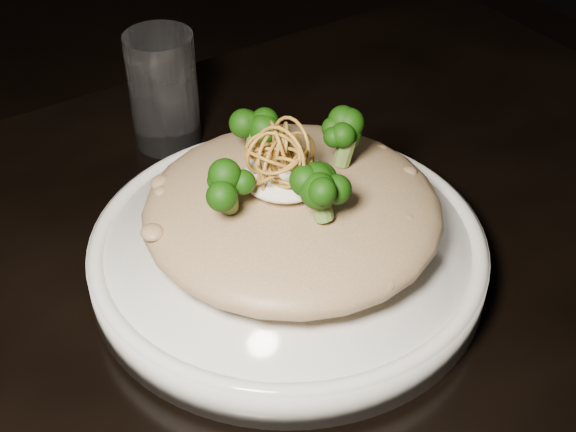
# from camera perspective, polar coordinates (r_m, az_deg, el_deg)

# --- Properties ---
(table) EXTENTS (1.10, 0.80, 0.75)m
(table) POSITION_cam_1_polar(r_m,az_deg,el_deg) (0.65, -2.47, -14.20)
(table) COLOR black
(table) RESTS_ON ground
(plate) EXTENTS (0.31, 0.31, 0.03)m
(plate) POSITION_cam_1_polar(r_m,az_deg,el_deg) (0.63, -0.00, -2.75)
(plate) COLOR silver
(plate) RESTS_ON table
(risotto) EXTENTS (0.23, 0.23, 0.05)m
(risotto) POSITION_cam_1_polar(r_m,az_deg,el_deg) (0.61, 0.32, 0.47)
(risotto) COLOR brown
(risotto) RESTS_ON plate
(broccoli) EXTENTS (0.15, 0.15, 0.05)m
(broccoli) POSITION_cam_1_polar(r_m,az_deg,el_deg) (0.57, -0.25, 4.27)
(broccoli) COLOR black
(broccoli) RESTS_ON risotto
(cheese) EXTENTS (0.06, 0.06, 0.02)m
(cheese) POSITION_cam_1_polar(r_m,az_deg,el_deg) (0.59, -0.21, 2.84)
(cheese) COLOR white
(cheese) RESTS_ON risotto
(shallots) EXTENTS (0.06, 0.06, 0.04)m
(shallots) POSITION_cam_1_polar(r_m,az_deg,el_deg) (0.57, -0.30, 4.81)
(shallots) COLOR brown
(shallots) RESTS_ON cheese
(drinking_glass) EXTENTS (0.08, 0.08, 0.11)m
(drinking_glass) POSITION_cam_1_polar(r_m,az_deg,el_deg) (0.77, -8.84, 8.82)
(drinking_glass) COLOR silver
(drinking_glass) RESTS_ON table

